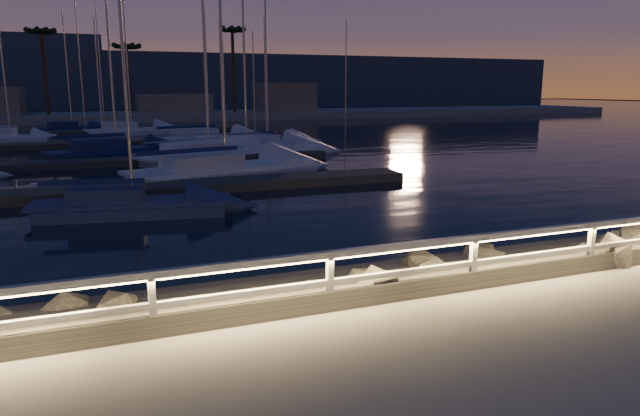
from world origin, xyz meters
The scene contains 18 objects.
ground centered at (0.00, 0.00, 0.00)m, with size 400.00×400.00×0.00m, color gray.
harbor_water centered at (0.00, 31.22, -0.97)m, with size 400.00×440.00×0.60m.
guard_rail centered at (-0.07, 0.00, 0.77)m, with size 44.11×0.12×1.06m.
floating_docks centered at (0.00, 32.50, -0.40)m, with size 22.00×36.00×0.40m.
far_shore centered at (-0.12, 74.05, 0.29)m, with size 160.00×14.00×5.20m.
palm_left centered at (-8.00, 72.00, 10.14)m, with size 3.00×3.00×11.20m.
palm_center centered at (2.00, 73.00, 8.78)m, with size 3.00×3.00×9.70m.
palm_right centered at (16.00, 72.00, 11.03)m, with size 3.00×3.00×12.20m.
sailboat_b centered at (-1.76, 12.03, -0.20)m, with size 7.00×3.11×11.55m.
sailboat_c centered at (3.41, 25.59, -0.15)m, with size 8.95×5.67×14.80m.
sailboat_d centered at (3.01, 19.09, -0.14)m, with size 10.18×5.19×16.59m.
sailboat_g centered at (5.41, 36.40, -0.14)m, with size 9.31×4.44×15.23m.
sailboat_h centered at (6.21, 27.67, -0.13)m, with size 10.27×3.70×17.05m.
sailboat_i centered at (-9.41, 44.85, -0.18)m, with size 6.93×3.34×11.45m.
sailboat_j centered at (-1.68, 29.77, -0.13)m, with size 8.74×4.89×14.38m.
sailboat_k centered at (0.37, 48.85, -0.16)m, with size 8.75×3.67×14.42m.
sailboat_l centered at (8.67, 30.85, -0.18)m, with size 8.61×5.04×14.08m.
sailboat_n centered at (-4.98, 54.35, -0.19)m, with size 7.21×4.18×11.88m.
Camera 1 is at (-2.62, -8.77, 3.83)m, focal length 32.00 mm.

